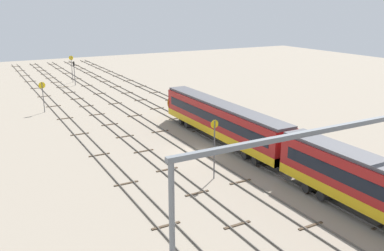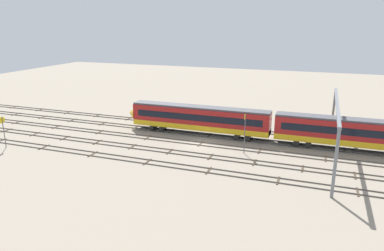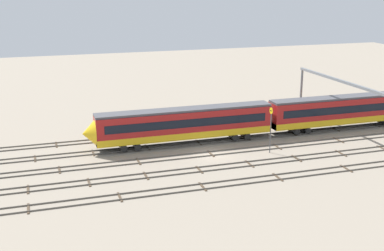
{
  "view_description": "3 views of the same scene",
  "coord_description": "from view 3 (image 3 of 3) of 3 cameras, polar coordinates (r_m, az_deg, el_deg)",
  "views": [
    {
      "loc": [
        -39.09,
        21.59,
        16.41
      ],
      "look_at": [
        2.04,
        -0.92,
        2.63
      ],
      "focal_mm": 38.36,
      "sensor_mm": 36.0,
      "label": 1
    },
    {
      "loc": [
        -17.41,
        51.42,
        18.63
      ],
      "look_at": [
        1.35,
        0.25,
        3.02
      ],
      "focal_mm": 33.74,
      "sensor_mm": 36.0,
      "label": 2
    },
    {
      "loc": [
        20.75,
        57.12,
        21.2
      ],
      "look_at": [
        1.46,
        -3.32,
        3.0
      ],
      "focal_mm": 47.2,
      "sensor_mm": 36.0,
      "label": 3
    }
  ],
  "objects": [
    {
      "name": "speed_sign_mid_trackside",
      "position": [
        64.49,
        8.88,
        0.07
      ],
      "size": [
        0.14,
        0.82,
        5.97
      ],
      "color": "#4C4C51",
      "rests_on": "ground"
    },
    {
      "name": "track_middle",
      "position": [
        64.34,
        2.14,
        -3.18
      ],
      "size": [
        178.24,
        2.4,
        0.16
      ],
      "color": "#59544C",
      "rests_on": "ground"
    },
    {
      "name": "track_second_far",
      "position": [
        60.03,
        3.73,
        -4.64
      ],
      "size": [
        178.24,
        2.4,
        0.16
      ],
      "color": "#59544C",
      "rests_on": "ground"
    },
    {
      "name": "track_far_background",
      "position": [
        55.81,
        5.57,
        -6.32
      ],
      "size": [
        178.24,
        2.4,
        0.16
      ],
      "color": "#59544C",
      "rests_on": "ground"
    },
    {
      "name": "track_near_foreground",
      "position": [
        73.2,
        -0.46,
        -0.78
      ],
      "size": [
        178.24,
        2.4,
        0.16
      ],
      "color": "#59544C",
      "rests_on": "ground"
    },
    {
      "name": "track_with_train",
      "position": [
        68.74,
        0.76,
        -1.9
      ],
      "size": [
        178.24,
        2.4,
        0.16
      ],
      "color": "#59544C",
      "rests_on": "ground"
    },
    {
      "name": "ground_plane",
      "position": [
        64.36,
        2.14,
        -3.24
      ],
      "size": [
        194.24,
        194.24,
        0.0
      ],
      "primitive_type": "plane",
      "color": "gray"
    },
    {
      "name": "overhead_gantry",
      "position": [
        71.32,
        17.13,
        3.39
      ],
      "size": [
        0.4,
        24.87,
        8.19
      ],
      "color": "slate",
      "rests_on": "ground"
    },
    {
      "name": "relay_cabinet",
      "position": [
        74.67,
        -3.25,
        0.14
      ],
      "size": [
        1.29,
        0.62,
        1.65
      ],
      "color": "#597259",
      "rests_on": "ground"
    }
  ]
}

